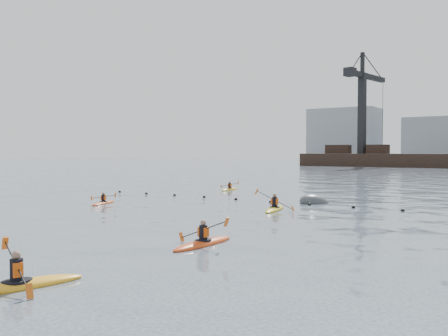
{
  "coord_description": "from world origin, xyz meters",
  "views": [
    {
      "loc": [
        13.46,
        -7.46,
        3.61
      ],
      "look_at": [
        0.84,
        11.96,
        2.8
      ],
      "focal_mm": 38.0,
      "sensor_mm": 36.0,
      "label": 1
    }
  ],
  "objects_px": {
    "kayaker_1": "(17,284)",
    "kayaker_3": "(275,208)",
    "kayaker_0": "(203,242)",
    "mooring_buoy": "(315,203)",
    "kayaker_2": "(103,203)",
    "kayaker_5": "(230,189)"
  },
  "relations": [
    {
      "from": "kayaker_1",
      "to": "kayaker_3",
      "type": "xyz_separation_m",
      "value": [
        -1.89,
        18.65,
        0.0
      ]
    },
    {
      "from": "kayaker_0",
      "to": "kayaker_1",
      "type": "relative_size",
      "value": 0.97
    },
    {
      "from": "kayaker_0",
      "to": "mooring_buoy",
      "type": "xyz_separation_m",
      "value": [
        -2.07,
        16.3,
        -0.11
      ]
    },
    {
      "from": "kayaker_3",
      "to": "mooring_buoy",
      "type": "bearing_deg",
      "value": 70.87
    },
    {
      "from": "kayaker_2",
      "to": "mooring_buoy",
      "type": "distance_m",
      "value": 14.67
    },
    {
      "from": "kayaker_0",
      "to": "kayaker_5",
      "type": "bearing_deg",
      "value": 122.57
    },
    {
      "from": "kayaker_1",
      "to": "kayaker_5",
      "type": "xyz_separation_m",
      "value": [
        -12.42,
        30.13,
        -0.02
      ]
    },
    {
      "from": "kayaker_0",
      "to": "kayaker_5",
      "type": "relative_size",
      "value": 1.21
    },
    {
      "from": "kayaker_0",
      "to": "kayaker_2",
      "type": "xyz_separation_m",
      "value": [
        -14.15,
        7.97,
        -0.02
      ]
    },
    {
      "from": "kayaker_2",
      "to": "kayaker_1",
      "type": "bearing_deg",
      "value": -67.15
    },
    {
      "from": "kayaker_1",
      "to": "kayaker_3",
      "type": "distance_m",
      "value": 18.75
    },
    {
      "from": "kayaker_0",
      "to": "kayaker_1",
      "type": "distance_m",
      "value": 7.44
    },
    {
      "from": "kayaker_0",
      "to": "kayaker_3",
      "type": "relative_size",
      "value": 0.95
    },
    {
      "from": "kayaker_0",
      "to": "mooring_buoy",
      "type": "distance_m",
      "value": 16.43
    },
    {
      "from": "kayaker_1",
      "to": "mooring_buoy",
      "type": "distance_m",
      "value": 23.74
    },
    {
      "from": "kayaker_1",
      "to": "kayaker_5",
      "type": "bearing_deg",
      "value": 131.1
    },
    {
      "from": "kayaker_0",
      "to": "kayaker_3",
      "type": "xyz_separation_m",
      "value": [
        -2.64,
        11.25,
        0.0
      ]
    },
    {
      "from": "kayaker_1",
      "to": "kayaker_2",
      "type": "xyz_separation_m",
      "value": [
        -13.4,
        15.37,
        -0.02
      ]
    },
    {
      "from": "kayaker_5",
      "to": "mooring_buoy",
      "type": "distance_m",
      "value": 12.83
    },
    {
      "from": "kayaker_5",
      "to": "mooring_buoy",
      "type": "relative_size",
      "value": 1.24
    },
    {
      "from": "kayaker_1",
      "to": "mooring_buoy",
      "type": "bearing_deg",
      "value": 111.88
    },
    {
      "from": "kayaker_1",
      "to": "kayaker_2",
      "type": "distance_m",
      "value": 20.39
    }
  ]
}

